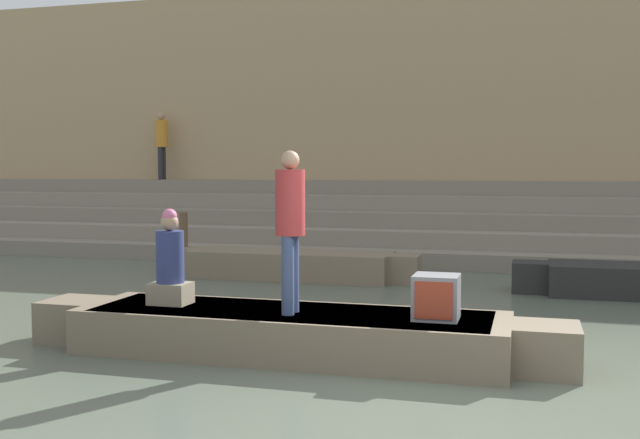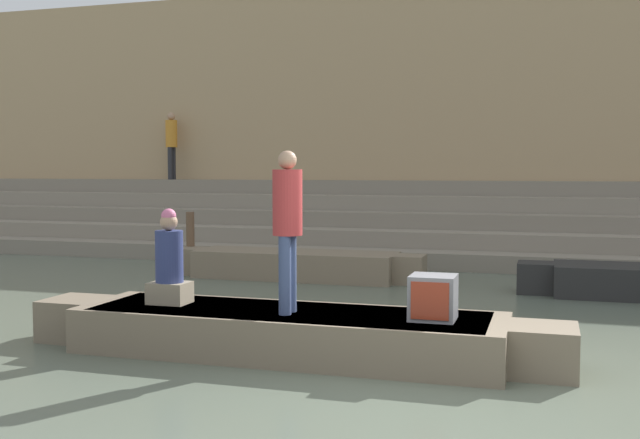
{
  "view_description": "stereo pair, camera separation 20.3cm",
  "coord_description": "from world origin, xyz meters",
  "px_view_note": "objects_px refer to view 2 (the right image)",
  "views": [
    {
      "loc": [
        0.78,
        -6.46,
        1.99
      ],
      "look_at": [
        -1.67,
        2.25,
        1.38
      ],
      "focal_mm": 42.0,
      "sensor_mm": 36.0,
      "label": 1
    },
    {
      "loc": [
        0.98,
        -6.4,
        1.99
      ],
      "look_at": [
        -1.67,
        2.25,
        1.38
      ],
      "focal_mm": 42.0,
      "sensor_mm": 36.0,
      "label": 2
    }
  ],
  "objects_px": {
    "person_standing": "(287,219)",
    "person_on_steps": "(171,140)",
    "mooring_post": "(190,242)",
    "rowboat_main": "(287,331)",
    "moored_boat_distant": "(296,264)",
    "tv_set": "(433,297)",
    "person_rowing": "(169,265)"
  },
  "relations": [
    {
      "from": "person_standing",
      "to": "person_on_steps",
      "type": "height_order",
      "value": "person_on_steps"
    },
    {
      "from": "mooring_post",
      "to": "rowboat_main",
      "type": "bearing_deg",
      "value": -54.62
    },
    {
      "from": "person_standing",
      "to": "moored_boat_distant",
      "type": "distance_m",
      "value": 5.87
    },
    {
      "from": "rowboat_main",
      "to": "person_on_steps",
      "type": "bearing_deg",
      "value": 125.43
    },
    {
      "from": "tv_set",
      "to": "person_on_steps",
      "type": "bearing_deg",
      "value": 122.8
    },
    {
      "from": "person_standing",
      "to": "person_on_steps",
      "type": "xyz_separation_m",
      "value": [
        -7.01,
        10.56,
        1.28
      ]
    },
    {
      "from": "tv_set",
      "to": "moored_boat_distant",
      "type": "height_order",
      "value": "tv_set"
    },
    {
      "from": "tv_set",
      "to": "moored_boat_distant",
      "type": "distance_m",
      "value": 6.31
    },
    {
      "from": "tv_set",
      "to": "mooring_post",
      "type": "xyz_separation_m",
      "value": [
        -5.54,
        5.62,
        -0.12
      ]
    },
    {
      "from": "rowboat_main",
      "to": "person_on_steps",
      "type": "relative_size",
      "value": 3.33
    },
    {
      "from": "rowboat_main",
      "to": "person_rowing",
      "type": "height_order",
      "value": "person_rowing"
    },
    {
      "from": "tv_set",
      "to": "moored_boat_distant",
      "type": "relative_size",
      "value": 0.1
    },
    {
      "from": "person_rowing",
      "to": "person_on_steps",
      "type": "height_order",
      "value": "person_on_steps"
    },
    {
      "from": "rowboat_main",
      "to": "person_on_steps",
      "type": "distance_m",
      "value": 12.79
    },
    {
      "from": "rowboat_main",
      "to": "mooring_post",
      "type": "relative_size",
      "value": 5.1
    },
    {
      "from": "moored_boat_distant",
      "to": "tv_set",
      "type": "bearing_deg",
      "value": -63.24
    },
    {
      "from": "person_on_steps",
      "to": "person_rowing",
      "type": "bearing_deg",
      "value": 70.33
    },
    {
      "from": "person_standing",
      "to": "moored_boat_distant",
      "type": "height_order",
      "value": "person_standing"
    },
    {
      "from": "rowboat_main",
      "to": "person_standing",
      "type": "relative_size",
      "value": 3.47
    },
    {
      "from": "moored_boat_distant",
      "to": "person_on_steps",
      "type": "relative_size",
      "value": 2.66
    },
    {
      "from": "mooring_post",
      "to": "person_on_steps",
      "type": "distance_m",
      "value": 6.08
    },
    {
      "from": "mooring_post",
      "to": "person_standing",
      "type": "bearing_deg",
      "value": -54.85
    },
    {
      "from": "rowboat_main",
      "to": "person_rowing",
      "type": "bearing_deg",
      "value": -179.5
    },
    {
      "from": "rowboat_main",
      "to": "mooring_post",
      "type": "bearing_deg",
      "value": 127.14
    },
    {
      "from": "rowboat_main",
      "to": "moored_boat_distant",
      "type": "bearing_deg",
      "value": 109.76
    },
    {
      "from": "mooring_post",
      "to": "person_on_steps",
      "type": "bearing_deg",
      "value": 121.61
    },
    {
      "from": "person_rowing",
      "to": "person_on_steps",
      "type": "distance_m",
      "value": 11.93
    },
    {
      "from": "tv_set",
      "to": "person_on_steps",
      "type": "xyz_separation_m",
      "value": [
        -8.52,
        10.46,
        2.04
      ]
    },
    {
      "from": "rowboat_main",
      "to": "person_rowing",
      "type": "distance_m",
      "value": 1.56
    },
    {
      "from": "person_rowing",
      "to": "mooring_post",
      "type": "height_order",
      "value": "person_rowing"
    },
    {
      "from": "rowboat_main",
      "to": "moored_boat_distant",
      "type": "distance_m",
      "value": 5.62
    },
    {
      "from": "moored_boat_distant",
      "to": "person_rowing",
      "type": "bearing_deg",
      "value": -91.36
    }
  ]
}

